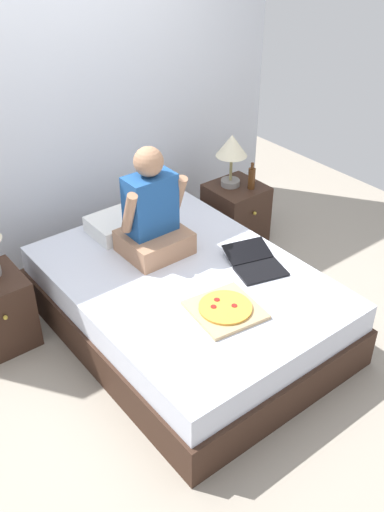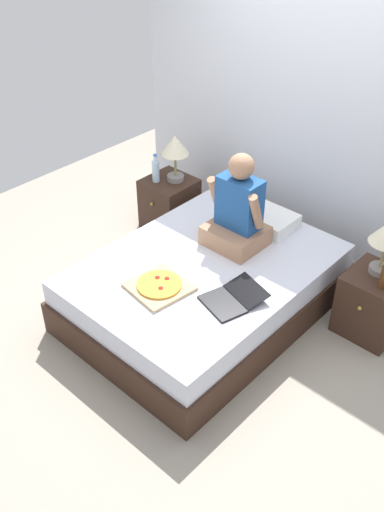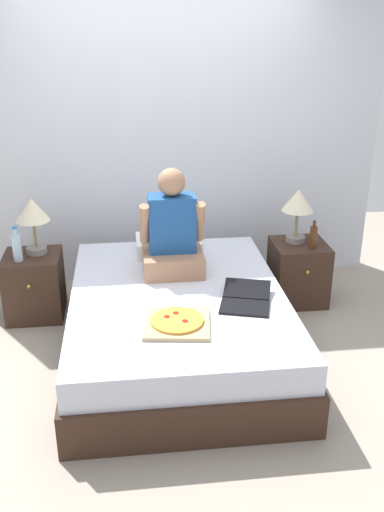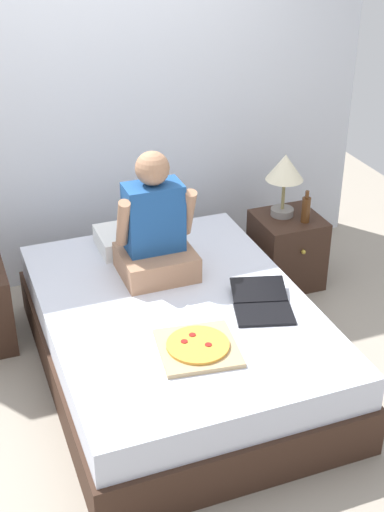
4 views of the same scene
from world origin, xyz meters
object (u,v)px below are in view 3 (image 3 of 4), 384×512
(lamp_on_right_nightstand, at_px, (298,204))
(laptop, at_px, (246,301))
(person_seated, at_px, (172,235))
(water_bottle, at_px, (17,247))
(nightstand_left, at_px, (35,285))
(lamp_on_left_nightstand, at_px, (33,214))
(nightstand_right, at_px, (298,272))
(pizza_box, at_px, (177,322))
(beer_bottle, at_px, (313,237))
(bed, at_px, (178,323))

(lamp_on_right_nightstand, bearing_deg, laptop, -122.47)
(person_seated, bearing_deg, water_bottle, 168.25)
(nightstand_left, height_order, laptop, laptop)
(lamp_on_left_nightstand, height_order, person_seated, person_seated)
(nightstand_right, height_order, lamp_on_right_nightstand, lamp_on_right_nightstand)
(lamp_on_left_nightstand, distance_m, laptop, 1.81)
(pizza_box, bearing_deg, water_bottle, 136.31)
(lamp_on_right_nightstand, relative_size, laptop, 0.93)
(beer_bottle, xyz_separation_m, laptop, (-0.72, -0.83, -0.11))
(bed, distance_m, water_bottle, 1.38)
(water_bottle, distance_m, beer_bottle, 2.32)
(laptop, bearing_deg, nightstand_right, 54.90)
(water_bottle, height_order, pizza_box, water_bottle)
(bed, height_order, water_bottle, water_bottle)
(water_bottle, height_order, lamp_on_right_nightstand, lamp_on_right_nightstand)
(lamp_on_left_nightstand, xyz_separation_m, laptop, (1.48, -0.98, -0.34))
(nightstand_right, bearing_deg, lamp_on_left_nightstand, 178.66)
(water_bottle, xyz_separation_m, person_seated, (1.17, -0.24, 0.14))
(nightstand_right, distance_m, lamp_on_right_nightstand, 0.59)
(laptop, distance_m, pizza_box, 0.53)
(lamp_on_left_nightstand, distance_m, water_bottle, 0.28)
(nightstand_left, xyz_separation_m, nightstand_right, (2.17, 0.00, 0.00))
(nightstand_left, bearing_deg, nightstand_right, 0.00)
(nightstand_right, height_order, person_seated, person_seated)
(water_bottle, relative_size, laptop, 0.57)
(lamp_on_left_nightstand, distance_m, pizza_box, 1.61)
(lamp_on_right_nightstand, bearing_deg, beer_bottle, -56.31)
(water_bottle, xyz_separation_m, laptop, (1.60, -0.84, -0.13))
(nightstand_left, height_order, lamp_on_right_nightstand, lamp_on_right_nightstand)
(lamp_on_right_nightstand, bearing_deg, nightstand_left, -178.66)
(bed, bearing_deg, person_seated, 90.24)
(water_bottle, bearing_deg, lamp_on_left_nightstand, 49.40)
(lamp_on_right_nightstand, xyz_separation_m, pizza_box, (-1.10, -1.21, -0.34))
(water_bottle, relative_size, nightstand_right, 0.53)
(water_bottle, xyz_separation_m, lamp_on_right_nightstand, (2.22, 0.14, 0.22))
(lamp_on_right_nightstand, xyz_separation_m, person_seated, (-1.06, -0.38, -0.07))
(beer_bottle, bearing_deg, lamp_on_right_nightstand, 123.69)
(bed, relative_size, water_bottle, 7.45)
(lamp_on_right_nightstand, xyz_separation_m, laptop, (-0.62, -0.98, -0.34))
(nightstand_left, relative_size, pizza_box, 1.15)
(lamp_on_right_nightstand, bearing_deg, nightstand_right, -59.07)
(water_bottle, bearing_deg, pizza_box, -43.69)
(bed, height_order, lamp_on_left_nightstand, lamp_on_left_nightstand)
(person_seated, xyz_separation_m, pizza_box, (-0.04, -0.83, -0.27))
(water_bottle, distance_m, pizza_box, 1.56)
(lamp_on_left_nightstand, xyz_separation_m, pizza_box, (1.00, -1.21, -0.34))
(laptop, height_order, pizza_box, laptop)
(lamp_on_right_nightstand, bearing_deg, pizza_box, -132.33)
(nightstand_left, bearing_deg, laptop, -31.47)
(water_bottle, bearing_deg, lamp_on_right_nightstand, 3.60)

